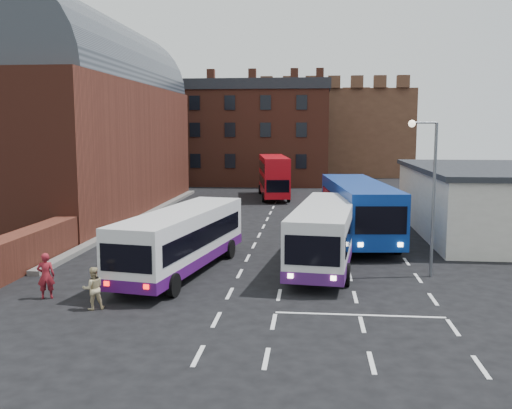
# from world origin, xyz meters

# --- Properties ---
(ground) EXTENTS (180.00, 180.00, 0.00)m
(ground) POSITION_xyz_m (0.00, 0.00, 0.00)
(ground) COLOR black
(railway_station) EXTENTS (12.00, 28.00, 16.00)m
(railway_station) POSITION_xyz_m (-15.50, 21.00, 7.64)
(railway_station) COLOR #602B1E
(railway_station) RESTS_ON ground
(forecourt_wall) EXTENTS (1.20, 10.00, 1.80)m
(forecourt_wall) POSITION_xyz_m (-10.20, 2.00, 0.90)
(forecourt_wall) COLOR #602B1E
(forecourt_wall) RESTS_ON ground
(cream_building) EXTENTS (10.40, 16.40, 4.25)m
(cream_building) POSITION_xyz_m (15.00, 14.00, 2.16)
(cream_building) COLOR beige
(cream_building) RESTS_ON ground
(brick_terrace) EXTENTS (22.00, 10.00, 11.00)m
(brick_terrace) POSITION_xyz_m (-6.00, 46.00, 5.50)
(brick_terrace) COLOR brown
(brick_terrace) RESTS_ON ground
(castle_keep) EXTENTS (22.00, 22.00, 12.00)m
(castle_keep) POSITION_xyz_m (6.00, 66.00, 6.00)
(castle_keep) COLOR brown
(castle_keep) RESTS_ON ground
(bus_white_outbound) EXTENTS (4.20, 10.83, 2.88)m
(bus_white_outbound) POSITION_xyz_m (-2.66, 2.40, 1.70)
(bus_white_outbound) COLOR silver
(bus_white_outbound) RESTS_ON ground
(bus_white_inbound) EXTENTS (3.73, 11.10, 2.97)m
(bus_white_inbound) POSITION_xyz_m (3.92, 4.38, 1.75)
(bus_white_inbound) COLOR silver
(bus_white_inbound) RESTS_ON ground
(bus_blue) EXTENTS (4.12, 12.81, 3.43)m
(bus_blue) POSITION_xyz_m (6.00, 11.23, 2.03)
(bus_blue) COLOR navy
(bus_blue) RESTS_ON ground
(bus_red_double) EXTENTS (3.66, 10.22, 4.00)m
(bus_red_double) POSITION_xyz_m (-0.42, 31.45, 2.13)
(bus_red_double) COLOR #B80A14
(bus_red_double) RESTS_ON ground
(street_lamp) EXTENTS (1.35, 0.65, 6.96)m
(street_lamp) POSITION_xyz_m (8.37, 2.63, 4.20)
(street_lamp) COLOR slate
(street_lamp) RESTS_ON ground
(pedestrian_red) EXTENTS (0.76, 0.61, 1.82)m
(pedestrian_red) POSITION_xyz_m (-7.03, -2.16, 0.91)
(pedestrian_red) COLOR maroon
(pedestrian_red) RESTS_ON ground
(pedestrian_beige) EXTENTS (0.97, 0.90, 1.59)m
(pedestrian_beige) POSITION_xyz_m (-4.68, -3.29, 0.79)
(pedestrian_beige) COLOR tan
(pedestrian_beige) RESTS_ON ground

